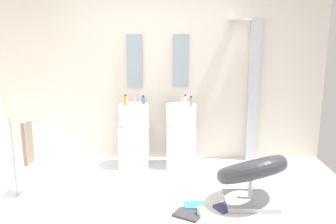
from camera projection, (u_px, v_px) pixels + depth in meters
ground_plane at (154, 211)px, 3.83m from camera, size 4.80×3.60×0.04m
rear_partition at (158, 72)px, 5.16m from camera, size 4.80×0.10×2.60m
pedestal_sink_left at (134, 135)px, 4.97m from camera, size 0.41×0.41×0.99m
pedestal_sink_right at (181, 135)px, 4.97m from camera, size 0.41×0.41×0.99m
vanity_mirror_left at (135, 61)px, 5.05m from camera, size 0.22×0.03×0.74m
vanity_mirror_right at (181, 61)px, 5.05m from camera, size 0.22×0.03×0.74m
shower_column at (252, 88)px, 5.08m from camera, size 0.49×0.24×2.05m
lounge_chair at (251, 174)px, 3.88m from camera, size 1.09×1.09×0.65m
towel_rack at (25, 144)px, 4.01m from camera, size 0.37×0.22×0.95m
area_rug at (211, 216)px, 3.68m from camera, size 1.04×0.71×0.01m
magazine_navy at (227, 207)px, 3.83m from camera, size 0.32×0.29×0.03m
magazine_teal at (195, 206)px, 3.84m from camera, size 0.23×0.18×0.04m
magazine_charcoal at (188, 215)px, 3.66m from camera, size 0.33×0.31×0.03m
coffee_mug at (201, 212)px, 3.64m from camera, size 0.08×0.08×0.11m
soap_bottle_white at (126, 100)px, 4.95m from camera, size 0.04×0.04×0.12m
soap_bottle_clear at (185, 101)px, 4.76m from camera, size 0.05×0.05×0.16m
soap_bottle_blue at (143, 100)px, 4.90m from camera, size 0.05×0.05×0.12m
soap_bottle_grey at (191, 101)px, 4.79m from camera, size 0.05×0.05×0.13m
soap_bottle_amber at (125, 101)px, 4.78m from camera, size 0.04×0.04×0.16m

